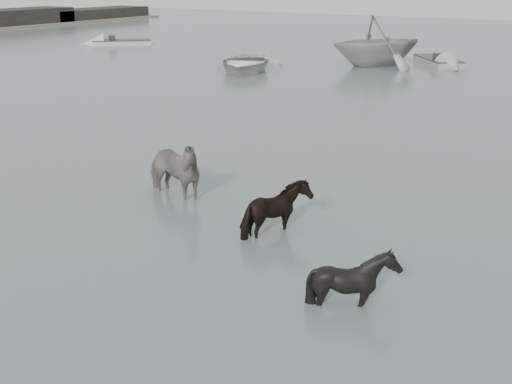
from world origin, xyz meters
TOP-DOWN VIEW (x-y plane):
  - ground at (0.00, 0.00)m, footprint 140.00×140.00m
  - pony_pinto at (-2.66, 1.24)m, footprint 2.20×1.29m
  - pony_dark at (0.69, 0.55)m, footprint 1.24×1.42m
  - pony_black at (3.24, -1.36)m, footprint 1.41×1.31m
  - rowboat_lead at (-12.72, 19.89)m, footprint 5.84×6.63m
  - rowboat_trail at (-7.36, 25.81)m, footprint 7.35×7.55m
  - skiff_outer at (-28.12, 26.46)m, footprint 5.46×5.34m
  - skiff_mid at (-4.42, 28.31)m, footprint 4.88×5.71m

SIDE VIEW (x-z plane):
  - ground at x=0.00m, z-range 0.00..0.00m
  - skiff_outer at x=-28.12m, z-range 0.00..0.75m
  - skiff_mid at x=-4.42m, z-range 0.00..0.75m
  - rowboat_lead at x=-12.72m, z-range 0.00..1.14m
  - pony_dark at x=0.69m, z-range 0.00..1.33m
  - pony_black at x=3.24m, z-range 0.00..1.34m
  - pony_pinto at x=-2.66m, z-range 0.00..1.74m
  - rowboat_trail at x=-7.36m, z-range 0.00..3.03m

